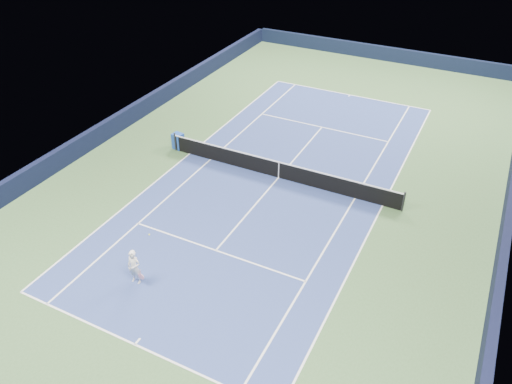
% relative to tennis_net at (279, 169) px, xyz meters
% --- Properties ---
extents(ground, '(40.00, 40.00, 0.00)m').
position_rel_tennis_net_xyz_m(ground, '(0.00, 0.00, -0.50)').
color(ground, '#3A5A31').
rests_on(ground, ground).
extents(wall_far, '(22.00, 0.35, 1.10)m').
position_rel_tennis_net_xyz_m(wall_far, '(0.00, 19.82, 0.05)').
color(wall_far, black).
rests_on(wall_far, ground).
extents(wall_right, '(0.35, 40.00, 1.10)m').
position_rel_tennis_net_xyz_m(wall_right, '(10.82, 0.00, 0.05)').
color(wall_right, black).
rests_on(wall_right, ground).
extents(wall_left, '(0.35, 40.00, 1.10)m').
position_rel_tennis_net_xyz_m(wall_left, '(-10.82, 0.00, 0.05)').
color(wall_left, black).
rests_on(wall_left, ground).
extents(court_surface, '(10.97, 23.77, 0.01)m').
position_rel_tennis_net_xyz_m(court_surface, '(0.00, 0.00, -0.50)').
color(court_surface, navy).
rests_on(court_surface, ground).
extents(baseline_far, '(10.97, 0.08, 0.00)m').
position_rel_tennis_net_xyz_m(baseline_far, '(0.00, 11.88, -0.50)').
color(baseline_far, white).
rests_on(baseline_far, ground).
extents(baseline_near, '(10.97, 0.08, 0.00)m').
position_rel_tennis_net_xyz_m(baseline_near, '(0.00, -11.88, -0.50)').
color(baseline_near, white).
rests_on(baseline_near, ground).
extents(sideline_doubles_right, '(0.08, 23.77, 0.00)m').
position_rel_tennis_net_xyz_m(sideline_doubles_right, '(5.49, 0.00, -0.50)').
color(sideline_doubles_right, white).
rests_on(sideline_doubles_right, ground).
extents(sideline_doubles_left, '(0.08, 23.77, 0.00)m').
position_rel_tennis_net_xyz_m(sideline_doubles_left, '(-5.49, 0.00, -0.50)').
color(sideline_doubles_left, white).
rests_on(sideline_doubles_left, ground).
extents(sideline_singles_right, '(0.08, 23.77, 0.00)m').
position_rel_tennis_net_xyz_m(sideline_singles_right, '(4.12, 0.00, -0.50)').
color(sideline_singles_right, white).
rests_on(sideline_singles_right, ground).
extents(sideline_singles_left, '(0.08, 23.77, 0.00)m').
position_rel_tennis_net_xyz_m(sideline_singles_left, '(-4.12, 0.00, -0.50)').
color(sideline_singles_left, white).
rests_on(sideline_singles_left, ground).
extents(service_line_far, '(8.23, 0.08, 0.00)m').
position_rel_tennis_net_xyz_m(service_line_far, '(0.00, 6.40, -0.50)').
color(service_line_far, white).
rests_on(service_line_far, ground).
extents(service_line_near, '(8.23, 0.08, 0.00)m').
position_rel_tennis_net_xyz_m(service_line_near, '(0.00, -6.40, -0.50)').
color(service_line_near, white).
rests_on(service_line_near, ground).
extents(center_service_line, '(0.08, 12.80, 0.00)m').
position_rel_tennis_net_xyz_m(center_service_line, '(0.00, 0.00, -0.50)').
color(center_service_line, white).
rests_on(center_service_line, ground).
extents(center_mark_far, '(0.08, 0.30, 0.00)m').
position_rel_tennis_net_xyz_m(center_mark_far, '(0.00, 11.73, -0.50)').
color(center_mark_far, white).
rests_on(center_mark_far, ground).
extents(center_mark_near, '(0.08, 0.30, 0.00)m').
position_rel_tennis_net_xyz_m(center_mark_near, '(0.00, -11.73, -0.50)').
color(center_mark_near, white).
rests_on(center_mark_near, ground).
extents(tennis_net, '(12.90, 0.10, 1.07)m').
position_rel_tennis_net_xyz_m(tennis_net, '(0.00, 0.00, 0.00)').
color(tennis_net, black).
rests_on(tennis_net, ground).
extents(sponsor_cube, '(0.63, 0.59, 0.92)m').
position_rel_tennis_net_xyz_m(sponsor_cube, '(-6.40, 0.26, -0.05)').
color(sponsor_cube, '#1B44A5').
rests_on(sponsor_cube, ground).
extents(tennis_player, '(0.75, 1.24, 1.73)m').
position_rel_tennis_net_xyz_m(tennis_player, '(-1.84, -9.40, 0.27)').
color(tennis_player, white).
rests_on(tennis_player, ground).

